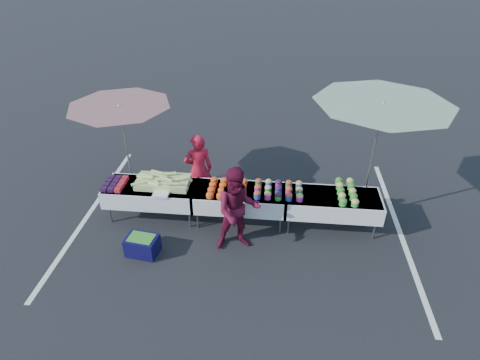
# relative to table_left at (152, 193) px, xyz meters

# --- Properties ---
(ground) EXTENTS (80.00, 80.00, 0.00)m
(ground) POSITION_rel_table_left_xyz_m (1.80, 0.00, -0.58)
(ground) COLOR black
(stripe_left) EXTENTS (0.10, 5.00, 0.00)m
(stripe_left) POSITION_rel_table_left_xyz_m (-1.40, 0.00, -0.58)
(stripe_left) COLOR silver
(stripe_left) RESTS_ON ground
(stripe_right) EXTENTS (0.10, 5.00, 0.00)m
(stripe_right) POSITION_rel_table_left_xyz_m (5.00, 0.00, -0.58)
(stripe_right) COLOR silver
(stripe_right) RESTS_ON ground
(table_left) EXTENTS (1.86, 0.81, 0.75)m
(table_left) POSITION_rel_table_left_xyz_m (0.00, 0.00, 0.00)
(table_left) COLOR white
(table_left) RESTS_ON ground
(table_center) EXTENTS (1.86, 0.81, 0.75)m
(table_center) POSITION_rel_table_left_xyz_m (1.80, 0.00, 0.00)
(table_center) COLOR white
(table_center) RESTS_ON ground
(table_right) EXTENTS (1.86, 0.81, 0.75)m
(table_right) POSITION_rel_table_left_xyz_m (3.60, 0.00, 0.00)
(table_right) COLOR white
(table_right) RESTS_ON ground
(berry_punnets) EXTENTS (0.40, 0.54, 0.08)m
(berry_punnets) POSITION_rel_table_left_xyz_m (-0.71, -0.06, 0.21)
(berry_punnets) COLOR black
(berry_punnets) RESTS_ON table_left
(corn_pile) EXTENTS (1.16, 0.57, 0.26)m
(corn_pile) POSITION_rel_table_left_xyz_m (0.26, 0.04, 0.26)
(corn_pile) COLOR #9CB95F
(corn_pile) RESTS_ON table_left
(plastic_bags) EXTENTS (0.30, 0.25, 0.05)m
(plastic_bags) POSITION_rel_table_left_xyz_m (0.30, -0.30, 0.19)
(plastic_bags) COLOR white
(plastic_bags) RESTS_ON table_left
(carrot_bowls) EXTENTS (0.75, 0.69, 0.11)m
(carrot_bowls) POSITION_rel_table_left_xyz_m (1.55, -0.01, 0.22)
(carrot_bowls) COLOR #EA4B1A
(carrot_bowls) RESTS_ON table_center
(potato_cups) EXTENTS (0.94, 0.58, 0.16)m
(potato_cups) POSITION_rel_table_left_xyz_m (2.55, 0.00, 0.25)
(potato_cups) COLOR blue
(potato_cups) RESTS_ON table_right
(bean_baskets) EXTENTS (0.36, 0.86, 0.15)m
(bean_baskets) POSITION_rel_table_left_xyz_m (3.86, 0.08, 0.24)
(bean_baskets) COLOR green
(bean_baskets) RESTS_ON table_right
(vendor) EXTENTS (0.69, 0.57, 1.63)m
(vendor) POSITION_rel_table_left_xyz_m (0.87, 0.60, 0.23)
(vendor) COLOR #B3142C
(vendor) RESTS_ON ground
(customer) EXTENTS (0.95, 0.81, 1.69)m
(customer) POSITION_rel_table_left_xyz_m (1.84, -0.75, 0.26)
(customer) COLOR #5B0D27
(customer) RESTS_ON ground
(umbrella_left) EXTENTS (2.16, 2.16, 2.14)m
(umbrella_left) POSITION_rel_table_left_xyz_m (-0.70, 0.77, 1.35)
(umbrella_left) COLOR black
(umbrella_left) RESTS_ON ground
(umbrella_right) EXTENTS (2.76, 2.76, 2.55)m
(umbrella_right) POSITION_rel_table_left_xyz_m (4.29, 0.40, 1.73)
(umbrella_right) COLOR black
(umbrella_right) RESTS_ON ground
(storage_bin) EXTENTS (0.62, 0.49, 0.37)m
(storage_bin) POSITION_rel_table_left_xyz_m (0.11, -1.12, -0.39)
(storage_bin) COLOR #0D0B3A
(storage_bin) RESTS_ON ground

